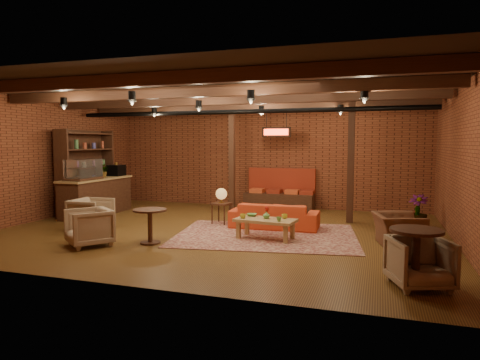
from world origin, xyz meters
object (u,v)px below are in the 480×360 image
(round_table_left, at_px, (150,220))
(armchair_a, at_px, (91,213))
(plant_tall, at_px, (419,178))
(side_table_book, at_px, (390,216))
(coffee_table, at_px, (265,221))
(armchair_far, at_px, (420,260))
(sofa, at_px, (274,216))
(armchair_b, at_px, (89,225))
(armchair_right, at_px, (398,225))
(side_table_lamp, at_px, (221,197))
(round_table_right, at_px, (416,249))

(round_table_left, relative_size, armchair_a, 0.86)
(plant_tall, bearing_deg, side_table_book, -115.22)
(coffee_table, relative_size, armchair_far, 1.69)
(armchair_far, relative_size, plant_tall, 0.33)
(sofa, height_order, plant_tall, plant_tall)
(armchair_a, xyz_separation_m, plant_tall, (7.28, 2.71, 0.78))
(armchair_a, relative_size, armchair_far, 1.05)
(side_table_book, height_order, armchair_far, armchair_far)
(sofa, distance_m, armchair_b, 4.20)
(armchair_right, xyz_separation_m, armchair_far, (0.20, -2.50, -0.04))
(round_table_left, height_order, armchair_far, armchair_far)
(armchair_far, bearing_deg, coffee_table, 121.45)
(side_table_lamp, relative_size, armchair_right, 0.92)
(coffee_table, bearing_deg, round_table_right, -39.81)
(round_table_left, xyz_separation_m, armchair_b, (-1.06, -0.53, -0.07))
(coffee_table, relative_size, side_table_book, 2.52)
(round_table_right, xyz_separation_m, armchair_far, (0.06, 0.04, -0.17))
(armchair_far, bearing_deg, armchair_a, 144.73)
(coffee_table, xyz_separation_m, round_table_right, (2.79, -2.33, 0.18))
(armchair_b, distance_m, armchair_right, 6.12)
(side_table_lamp, height_order, armchair_right, side_table_lamp)
(plant_tall, bearing_deg, round_table_left, -146.75)
(armchair_a, height_order, side_table_book, armchair_a)
(armchair_a, distance_m, side_table_book, 6.74)
(armchair_b, xyz_separation_m, plant_tall, (6.35, 4.00, 0.79))
(coffee_table, distance_m, round_table_left, 2.39)
(armchair_b, bearing_deg, armchair_far, 31.37)
(coffee_table, xyz_separation_m, side_table_lamp, (-1.49, 1.33, 0.30))
(armchair_right, height_order, round_table_right, armchair_right)
(round_table_right, bearing_deg, armchair_a, 164.12)
(side_table_lamp, relative_size, side_table_book, 1.71)
(armchair_b, relative_size, armchair_right, 0.83)
(round_table_left, xyz_separation_m, round_table_right, (4.90, -1.20, 0.09))
(round_table_right, height_order, armchair_far, round_table_right)
(armchair_right, height_order, armchair_far, armchair_right)
(side_table_lamp, bearing_deg, round_table_right, -40.49)
(round_table_left, bearing_deg, armchair_a, 159.13)
(side_table_book, distance_m, armchair_far, 3.23)
(armchair_a, bearing_deg, side_table_book, -80.39)
(armchair_a, height_order, round_table_right, round_table_right)
(side_table_lamp, bearing_deg, armchair_far, -39.79)
(sofa, bearing_deg, armchair_a, 19.19)
(armchair_right, bearing_deg, round_table_right, 168.83)
(side_table_book, relative_size, plant_tall, 0.22)
(round_table_left, bearing_deg, side_table_book, 23.95)
(round_table_right, distance_m, plant_tall, 4.73)
(sofa, bearing_deg, plant_tall, -162.39)
(side_table_book, bearing_deg, round_table_right, -85.16)
(round_table_left, height_order, plant_tall, plant_tall)
(round_table_left, bearing_deg, side_table_lamp, 75.82)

